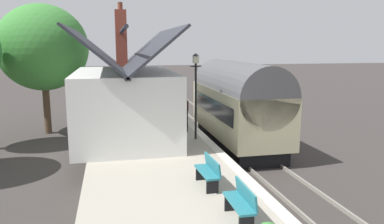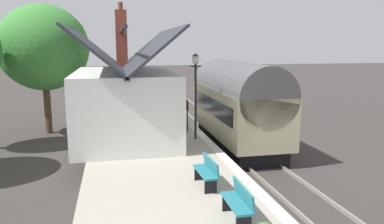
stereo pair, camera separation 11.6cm
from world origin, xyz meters
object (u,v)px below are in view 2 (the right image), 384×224
object	(u,v)px
station_building	(125,101)
bench_platform_end	(159,105)
lamp_post_platform	(196,80)
tree_distant	(44,48)
station_sign_board	(186,107)
bench_near_building	(207,171)
planter_bench_right	(121,95)
train	(237,104)
bench_mid_platform	(239,202)
bench_by_lamp	(151,98)
planter_corner_building	(151,98)

from	to	relation	value
station_building	bench_platform_end	xyz separation A→B (m)	(6.17, -2.34, -1.20)
bench_platform_end	lamp_post_platform	xyz separation A→B (m)	(-7.33, -0.75, 2.21)
tree_distant	station_sign_board	bearing A→B (deg)	-123.89
bench_near_building	tree_distant	world-z (taller)	tree_distant
lamp_post_platform	bench_platform_end	bearing A→B (deg)	5.82
planter_bench_right	train	bearing A→B (deg)	-153.98
bench_near_building	planter_bench_right	bearing A→B (deg)	6.38
planter_bench_right	tree_distant	xyz separation A→B (m)	(-6.24, 4.39, 3.68)
train	station_sign_board	size ratio (longest dim) A/B	5.24
bench_platform_end	station_sign_board	size ratio (longest dim) A/B	0.90
station_building	bench_mid_platform	world-z (taller)	station_building
lamp_post_platform	station_sign_board	bearing A→B (deg)	2.22
bench_platform_end	station_sign_board	xyz separation A→B (m)	(-5.51, -0.68, 0.71)
bench_by_lamp	tree_distant	world-z (taller)	tree_distant
lamp_post_platform	bench_by_lamp	bearing A→B (deg)	5.29
bench_near_building	planter_corner_building	xyz separation A→B (m)	(17.36, -0.06, -0.20)
lamp_post_platform	tree_distant	world-z (taller)	tree_distant
station_sign_board	bench_mid_platform	bearing A→B (deg)	176.23
bench_near_building	bench_by_lamp	bearing A→B (deg)	0.23
train	lamp_post_platform	xyz separation A→B (m)	(-1.65, 2.53, 1.40)
planter_bench_right	tree_distant	bearing A→B (deg)	144.85
station_building	planter_corner_building	world-z (taller)	station_building
bench_near_building	lamp_post_platform	bearing A→B (deg)	-9.07
bench_near_building	bench_platform_end	xyz separation A→B (m)	(13.03, -0.16, 0.00)
bench_near_building	lamp_post_platform	world-z (taller)	lamp_post_platform
planter_bench_right	planter_corner_building	world-z (taller)	planter_bench_right
station_sign_board	bench_near_building	bearing A→B (deg)	173.63
bench_platform_end	station_building	bearing A→B (deg)	159.25
bench_near_building	tree_distant	distance (m)	14.47
bench_near_building	lamp_post_platform	size ratio (longest dim) A/B	0.37
bench_platform_end	station_sign_board	world-z (taller)	station_sign_board
bench_by_lamp	bench_platform_end	world-z (taller)	same
train	planter_corner_building	bearing A→B (deg)	18.68
train	planter_corner_building	xyz separation A→B (m)	(10.02, 3.39, -1.02)
station_building	bench_mid_platform	size ratio (longest dim) A/B	5.62
station_building	lamp_post_platform	bearing A→B (deg)	-110.61
train	planter_corner_building	distance (m)	10.63
lamp_post_platform	tree_distant	distance (m)	10.09
bench_near_building	station_sign_board	size ratio (longest dim) A/B	0.90
train	tree_distant	world-z (taller)	tree_distant
station_building	bench_platform_end	world-z (taller)	station_building
bench_mid_platform	station_building	bearing A→B (deg)	14.46
station_building	lamp_post_platform	distance (m)	3.45
planter_corner_building	bench_by_lamp	bearing A→B (deg)	174.09
planter_bench_right	station_sign_board	distance (m)	11.56
lamp_post_platform	station_sign_board	xyz separation A→B (m)	(1.82, 0.07, -1.50)
tree_distant	bench_platform_end	bearing A→B (deg)	-84.84
bench_by_lamp	planter_bench_right	size ratio (longest dim) A/B	1.84
station_building	planter_bench_right	world-z (taller)	station_building
train	bench_platform_end	world-z (taller)	train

